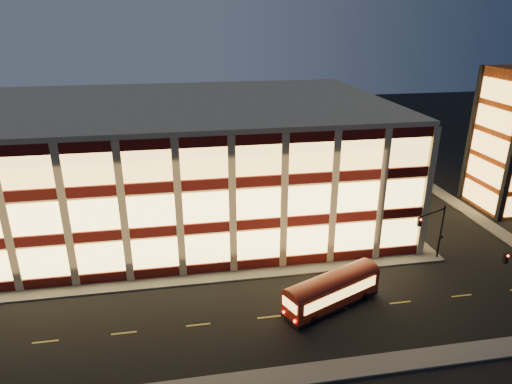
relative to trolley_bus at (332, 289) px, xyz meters
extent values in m
plane|color=black|center=(-9.70, 5.41, -1.75)|extent=(200.00, 200.00, 0.00)
cube|color=#514F4C|center=(-12.70, 6.41, -1.67)|extent=(54.00, 2.00, 0.15)
cube|color=#514F4C|center=(13.30, 22.41, -1.67)|extent=(2.00, 30.00, 0.15)
cube|color=#514F4C|center=(24.30, 22.41, -1.67)|extent=(2.00, 30.00, 0.15)
cube|color=#514F4C|center=(-9.70, -7.59, -1.67)|extent=(100.00, 2.00, 0.15)
cube|color=tan|center=(-12.70, 22.41, 5.25)|extent=(50.00, 30.00, 14.00)
cube|color=tan|center=(-12.70, 22.41, 12.50)|extent=(50.40, 30.40, 0.50)
cube|color=#470C0A|center=(-12.70, 7.29, -1.10)|extent=(50.10, 0.25, 1.00)
cube|color=#FFD46B|center=(-12.70, 7.31, 1.00)|extent=(49.00, 0.20, 3.00)
cube|color=#470C0A|center=(12.42, 22.41, -1.10)|extent=(0.25, 30.10, 1.00)
cube|color=#FFD46B|center=(12.40, 22.41, 1.00)|extent=(0.20, 29.00, 3.00)
cube|color=#470C0A|center=(-12.70, 7.29, 3.30)|extent=(50.10, 0.25, 1.00)
cube|color=#FFD46B|center=(-12.70, 7.31, 5.40)|extent=(49.00, 0.20, 3.00)
cube|color=#470C0A|center=(12.42, 22.41, 3.30)|extent=(0.25, 30.10, 1.00)
cube|color=#FFD46B|center=(12.40, 22.41, 5.40)|extent=(0.20, 29.00, 3.00)
cube|color=#470C0A|center=(-12.70, 7.29, 7.70)|extent=(50.10, 0.25, 1.00)
cube|color=#FFD46B|center=(-12.70, 7.31, 9.80)|extent=(49.00, 0.20, 3.00)
cube|color=#470C0A|center=(12.42, 22.41, 7.70)|extent=(0.25, 30.10, 1.00)
cube|color=#FFD46B|center=(12.40, 22.41, 9.80)|extent=(0.20, 29.00, 3.00)
cube|color=black|center=(26.30, 13.41, 7.25)|extent=(0.60, 0.60, 18.00)
cube|color=black|center=(26.30, 21.41, 7.25)|extent=(0.60, 0.60, 18.00)
cube|color=#F6BC56|center=(26.22, 17.41, 0.05)|extent=(0.16, 6.60, 2.60)
cube|color=#F6BC56|center=(26.22, 17.41, 3.45)|extent=(0.16, 6.60, 2.60)
cube|color=#F6BC56|center=(26.22, 17.41, 6.85)|extent=(0.16, 6.60, 2.60)
cube|color=#F6BC56|center=(26.22, 17.41, 10.25)|extent=(0.16, 6.60, 2.60)
cube|color=#F6BC56|center=(26.22, 17.41, 13.65)|extent=(0.16, 6.60, 2.60)
cylinder|color=black|center=(13.80, 6.21, 1.25)|extent=(0.18, 0.18, 6.00)
cylinder|color=black|center=(12.05, 5.46, 3.95)|extent=(3.56, 1.63, 0.14)
cube|color=black|center=(10.30, 4.71, 3.45)|extent=(0.32, 0.32, 0.95)
sphere|color=#FF0C05|center=(10.30, 4.53, 3.75)|extent=(0.20, 0.20, 0.20)
cube|color=black|center=(13.80, 6.01, 0.85)|extent=(0.25, 0.18, 0.28)
cube|color=black|center=(13.80, -3.09, 3.45)|extent=(0.32, 0.32, 0.95)
sphere|color=#FF0C05|center=(13.80, -3.27, 3.75)|extent=(0.20, 0.20, 0.20)
cube|color=maroon|center=(0.00, 0.00, -0.17)|extent=(9.46, 5.91, 2.14)
cube|color=black|center=(0.00, 0.00, -1.42)|extent=(9.46, 5.91, 0.33)
cylinder|color=black|center=(-2.31, -2.15, -1.33)|extent=(0.88, 0.60, 0.84)
cylinder|color=black|center=(-3.14, -0.27, -1.33)|extent=(0.88, 0.60, 0.84)
cylinder|color=black|center=(3.14, 0.27, -1.33)|extent=(0.88, 0.60, 0.84)
cylinder|color=black|center=(2.31, 2.15, -1.33)|extent=(0.88, 0.60, 0.84)
cube|color=#F6BC56|center=(0.48, -1.09, 0.11)|extent=(7.52, 3.38, 0.93)
cube|color=#F6BC56|center=(-0.48, 1.09, 0.11)|extent=(7.52, 3.38, 0.93)
camera|label=1|loc=(-12.43, -32.13, 22.37)|focal=32.00mm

